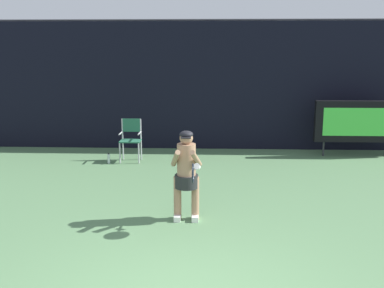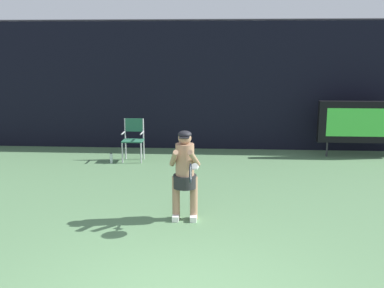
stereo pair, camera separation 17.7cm
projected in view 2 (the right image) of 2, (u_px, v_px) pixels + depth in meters
name	position (u px, v px, depth m)	size (l,w,h in m)	color
backdrop_screen	(204.00, 86.00, 12.73)	(18.00, 0.12, 3.66)	black
scoreboard	(360.00, 122.00, 11.84)	(2.20, 0.21, 1.50)	black
umpire_chair	(133.00, 137.00, 11.54)	(0.52, 0.44, 1.08)	#B7B7BC
water_bottle	(111.00, 158.00, 11.36)	(0.07, 0.07, 0.27)	silver
tennis_player	(185.00, 171.00, 7.44)	(0.53, 0.60, 1.52)	white
tennis_racket	(191.00, 173.00, 6.92)	(0.03, 0.60, 0.31)	black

